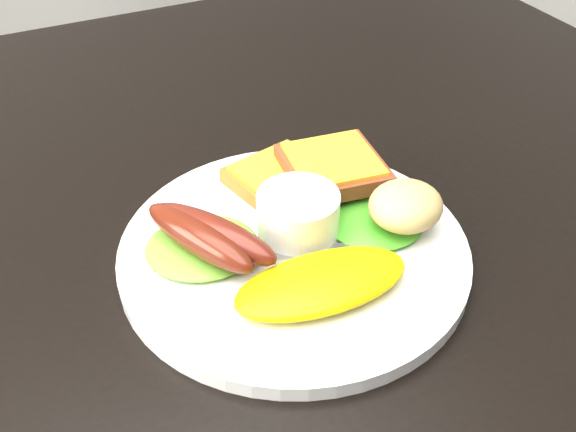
% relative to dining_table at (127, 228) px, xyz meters
% --- Properties ---
extents(dining_table, '(1.20, 0.80, 0.04)m').
position_rel_dining_table_xyz_m(dining_table, '(0.00, 0.00, 0.00)').
color(dining_table, black).
rests_on(dining_table, ground).
extents(plate, '(0.26, 0.26, 0.01)m').
position_rel_dining_table_xyz_m(plate, '(0.10, -0.11, 0.03)').
color(plate, white).
rests_on(plate, dining_table).
extents(lettuce_left, '(0.10, 0.10, 0.01)m').
position_rel_dining_table_xyz_m(lettuce_left, '(0.04, -0.09, 0.04)').
color(lettuce_left, '#689D2B').
rests_on(lettuce_left, plate).
extents(lettuce_right, '(0.09, 0.09, 0.01)m').
position_rel_dining_table_xyz_m(lettuce_right, '(0.16, -0.12, 0.04)').
color(lettuce_right, green).
rests_on(lettuce_right, plate).
extents(omelette, '(0.13, 0.07, 0.02)m').
position_rel_dining_table_xyz_m(omelette, '(0.09, -0.17, 0.04)').
color(omelette, yellow).
rests_on(omelette, plate).
extents(sausage_a, '(0.06, 0.11, 0.03)m').
position_rel_dining_table_xyz_m(sausage_a, '(0.03, -0.10, 0.05)').
color(sausage_a, '#5B2111').
rests_on(sausage_a, lettuce_left).
extents(sausage_b, '(0.08, 0.11, 0.03)m').
position_rel_dining_table_xyz_m(sausage_b, '(0.04, -0.10, 0.05)').
color(sausage_b, maroon).
rests_on(sausage_b, lettuce_left).
extents(ramekin, '(0.07, 0.07, 0.04)m').
position_rel_dining_table_xyz_m(ramekin, '(0.11, -0.10, 0.05)').
color(ramekin, white).
rests_on(ramekin, plate).
extents(toast_a, '(0.09, 0.09, 0.01)m').
position_rel_dining_table_xyz_m(toast_a, '(0.12, -0.04, 0.04)').
color(toast_a, brown).
rests_on(toast_a, plate).
extents(toast_b, '(0.08, 0.08, 0.01)m').
position_rel_dining_table_xyz_m(toast_b, '(0.16, -0.06, 0.05)').
color(toast_b, brown).
rests_on(toast_b, toast_a).
extents(potato_salad, '(0.07, 0.07, 0.03)m').
position_rel_dining_table_xyz_m(potato_salad, '(0.18, -0.13, 0.06)').
color(potato_salad, '#C9B28F').
rests_on(potato_salad, lettuce_right).
extents(fork, '(0.14, 0.05, 0.00)m').
position_rel_dining_table_xyz_m(fork, '(0.07, -0.12, 0.03)').
color(fork, '#ADAFB7').
rests_on(fork, plate).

